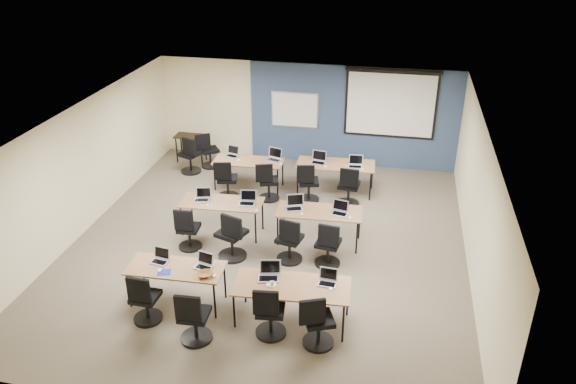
% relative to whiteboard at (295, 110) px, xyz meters
% --- Properties ---
extents(floor, '(8.00, 9.00, 0.02)m').
position_rel_whiteboard_xyz_m(floor, '(0.30, -4.43, -1.45)').
color(floor, '#6B6354').
rests_on(floor, ground).
extents(ceiling, '(8.00, 9.00, 0.02)m').
position_rel_whiteboard_xyz_m(ceiling, '(0.30, -4.43, 1.25)').
color(ceiling, white).
rests_on(ceiling, ground).
extents(wall_back, '(8.00, 0.04, 2.70)m').
position_rel_whiteboard_xyz_m(wall_back, '(0.30, 0.07, -0.10)').
color(wall_back, beige).
rests_on(wall_back, ground).
extents(wall_front, '(8.00, 0.04, 2.70)m').
position_rel_whiteboard_xyz_m(wall_front, '(0.30, -8.93, -0.10)').
color(wall_front, beige).
rests_on(wall_front, ground).
extents(wall_left, '(0.04, 9.00, 2.70)m').
position_rel_whiteboard_xyz_m(wall_left, '(-3.70, -4.43, -0.10)').
color(wall_left, beige).
rests_on(wall_left, ground).
extents(wall_right, '(0.04, 9.00, 2.70)m').
position_rel_whiteboard_xyz_m(wall_right, '(4.30, -4.43, -0.10)').
color(wall_right, beige).
rests_on(wall_right, ground).
extents(blue_accent_panel, '(5.50, 0.04, 2.70)m').
position_rel_whiteboard_xyz_m(blue_accent_panel, '(1.55, 0.04, -0.10)').
color(blue_accent_panel, '#3D5977').
rests_on(blue_accent_panel, wall_back).
extents(whiteboard, '(1.28, 0.03, 0.98)m').
position_rel_whiteboard_xyz_m(whiteboard, '(0.00, 0.00, 0.00)').
color(whiteboard, '#B0B5BD').
rests_on(whiteboard, wall_back).
extents(projector_screen, '(2.40, 0.10, 1.82)m').
position_rel_whiteboard_xyz_m(projector_screen, '(2.50, -0.02, 0.44)').
color(projector_screen, black).
rests_on(projector_screen, wall_back).
extents(training_table_front_left, '(1.67, 0.70, 0.73)m').
position_rel_whiteboard_xyz_m(training_table_front_left, '(-0.80, -6.61, -0.77)').
color(training_table_front_left, brown).
rests_on(training_table_front_left, floor).
extents(training_table_front_right, '(1.91, 0.80, 0.73)m').
position_rel_whiteboard_xyz_m(training_table_front_right, '(1.26, -6.72, -0.76)').
color(training_table_front_right, olive).
rests_on(training_table_front_right, floor).
extents(training_table_mid_left, '(1.73, 0.72, 0.73)m').
position_rel_whiteboard_xyz_m(training_table_mid_left, '(-0.76, -4.13, -0.77)').
color(training_table_mid_left, '#8E603D').
rests_on(training_table_mid_left, floor).
extents(training_table_mid_right, '(1.74, 0.72, 0.73)m').
position_rel_whiteboard_xyz_m(training_table_mid_right, '(1.31, -4.11, -0.77)').
color(training_table_mid_right, brown).
rests_on(training_table_mid_right, floor).
extents(training_table_back_left, '(1.71, 0.71, 0.73)m').
position_rel_whiteboard_xyz_m(training_table_back_left, '(-0.78, -1.92, -0.77)').
color(training_table_back_left, '#A77334').
rests_on(training_table_back_left, floor).
extents(training_table_back_right, '(1.87, 0.78, 0.73)m').
position_rel_whiteboard_xyz_m(training_table_back_right, '(1.34, -1.68, -0.76)').
color(training_table_back_right, '#9C633E').
rests_on(training_table_back_right, floor).
extents(laptop_0, '(0.30, 0.25, 0.23)m').
position_rel_whiteboard_xyz_m(laptop_0, '(-1.12, -6.48, -0.66)').
color(laptop_0, '#B4B4C2').
rests_on(laptop_0, training_table_front_left).
extents(mouse_0, '(0.06, 0.10, 0.04)m').
position_rel_whiteboard_xyz_m(mouse_0, '(-1.03, -6.76, -0.71)').
color(mouse_0, white).
rests_on(mouse_0, training_table_front_left).
extents(task_chair_0, '(0.49, 0.49, 0.97)m').
position_rel_whiteboard_xyz_m(task_chair_0, '(-1.13, -7.22, -1.05)').
color(task_chair_0, black).
rests_on(task_chair_0, floor).
extents(laptop_1, '(0.30, 0.26, 0.23)m').
position_rel_whiteboard_xyz_m(laptop_1, '(-0.32, -6.48, -0.66)').
color(laptop_1, '#B4B4B5').
rests_on(laptop_1, training_table_front_left).
extents(mouse_1, '(0.09, 0.12, 0.04)m').
position_rel_whiteboard_xyz_m(mouse_1, '(-0.06, -6.73, -0.71)').
color(mouse_1, white).
rests_on(mouse_1, training_table_front_left).
extents(task_chair_1, '(0.51, 0.51, 0.99)m').
position_rel_whiteboard_xyz_m(task_chair_1, '(-0.17, -7.52, -1.04)').
color(task_chair_1, black).
rests_on(task_chair_1, floor).
extents(laptop_2, '(0.35, 0.30, 0.27)m').
position_rel_whiteboard_xyz_m(laptop_2, '(0.84, -6.56, -0.65)').
color(laptop_2, '#ABABAB').
rests_on(laptop_2, training_table_front_right).
extents(mouse_2, '(0.07, 0.10, 0.03)m').
position_rel_whiteboard_xyz_m(mouse_2, '(0.98, -6.77, -0.71)').
color(mouse_2, white).
rests_on(mouse_2, training_table_front_right).
extents(task_chair_2, '(0.51, 0.51, 0.99)m').
position_rel_whiteboard_xyz_m(task_chair_2, '(0.98, -7.15, -1.04)').
color(task_chair_2, black).
rests_on(task_chair_2, floor).
extents(laptop_3, '(0.30, 0.26, 0.23)m').
position_rel_whiteboard_xyz_m(laptop_3, '(1.82, -6.53, -0.66)').
color(laptop_3, '#A3A3A8').
rests_on(laptop_3, training_table_front_right).
extents(mouse_3, '(0.07, 0.10, 0.03)m').
position_rel_whiteboard_xyz_m(mouse_3, '(1.89, -6.70, -0.71)').
color(mouse_3, white).
rests_on(mouse_3, training_table_front_right).
extents(task_chair_3, '(0.53, 0.51, 0.99)m').
position_rel_whiteboard_xyz_m(task_chair_3, '(1.76, -7.22, -1.04)').
color(task_chair_3, black).
rests_on(task_chair_3, floor).
extents(laptop_4, '(0.32, 0.27, 0.24)m').
position_rel_whiteboard_xyz_m(laptop_4, '(-1.18, -4.12, -0.66)').
color(laptop_4, silver).
rests_on(laptop_4, training_table_mid_left).
extents(mouse_4, '(0.08, 0.10, 0.03)m').
position_rel_whiteboard_xyz_m(mouse_4, '(-0.99, -4.34, -0.71)').
color(mouse_4, white).
rests_on(mouse_4, training_table_mid_left).
extents(task_chair_4, '(0.47, 0.47, 0.96)m').
position_rel_whiteboard_xyz_m(task_chair_4, '(-1.24, -4.92, -1.06)').
color(task_chair_4, black).
rests_on(task_chair_4, floor).
extents(laptop_5, '(0.34, 0.29, 0.26)m').
position_rel_whiteboard_xyz_m(laptop_5, '(-0.21, -4.07, -0.66)').
color(laptop_5, '#A4A5A9').
rests_on(laptop_5, training_table_mid_left).
extents(mouse_5, '(0.08, 0.10, 0.03)m').
position_rel_whiteboard_xyz_m(mouse_5, '(0.06, -4.37, -0.71)').
color(mouse_5, white).
rests_on(mouse_5, training_table_mid_left).
extents(task_chair_5, '(0.60, 0.57, 1.05)m').
position_rel_whiteboard_xyz_m(task_chair_5, '(-0.27, -5.08, -1.01)').
color(task_chair_5, black).
rests_on(task_chair_5, floor).
extents(laptop_6, '(0.36, 0.30, 0.27)m').
position_rel_whiteboard_xyz_m(laptop_6, '(0.79, -4.09, -0.65)').
color(laptop_6, silver).
rests_on(laptop_6, training_table_mid_right).
extents(mouse_6, '(0.06, 0.09, 0.03)m').
position_rel_whiteboard_xyz_m(mouse_6, '(0.99, -4.33, -0.71)').
color(mouse_6, white).
rests_on(mouse_6, training_table_mid_right).
extents(task_chair_6, '(0.51, 0.51, 0.99)m').
position_rel_whiteboard_xyz_m(task_chair_6, '(0.87, -4.96, -1.04)').
color(task_chair_6, black).
rests_on(task_chair_6, floor).
extents(laptop_7, '(0.33, 0.28, 0.25)m').
position_rel_whiteboard_xyz_m(laptop_7, '(1.73, -4.12, -0.66)').
color(laptop_7, silver).
rests_on(laptop_7, training_table_mid_right).
extents(mouse_7, '(0.06, 0.10, 0.04)m').
position_rel_whiteboard_xyz_m(mouse_7, '(1.96, -4.29, -0.71)').
color(mouse_7, white).
rests_on(mouse_7, training_table_mid_right).
extents(task_chair_7, '(0.50, 0.50, 0.98)m').
position_rel_whiteboard_xyz_m(task_chair_7, '(1.62, -4.96, -1.04)').
color(task_chair_7, black).
rests_on(task_chair_7, floor).
extents(laptop_8, '(0.32, 0.27, 0.24)m').
position_rel_whiteboard_xyz_m(laptop_8, '(-1.25, -1.70, -0.66)').
color(laptop_8, '#B2B3C1').
rests_on(laptop_8, training_table_back_left).
extents(mouse_8, '(0.08, 0.10, 0.03)m').
position_rel_whiteboard_xyz_m(mouse_8, '(-1.02, -1.96, -0.71)').
color(mouse_8, white).
rests_on(mouse_8, training_table_back_left).
extents(task_chair_8, '(0.51, 0.51, 0.99)m').
position_rel_whiteboard_xyz_m(task_chair_8, '(-1.15, -2.58, -1.04)').
color(task_chair_8, black).
rests_on(task_chair_8, floor).
extents(laptop_9, '(0.36, 0.31, 0.27)m').
position_rel_whiteboard_xyz_m(laptop_9, '(-0.17, -1.72, -0.65)').
color(laptop_9, '#B0B0B0').
rests_on(laptop_9, training_table_back_left).
extents(mouse_9, '(0.07, 0.11, 0.04)m').
position_rel_whiteboard_xyz_m(mouse_9, '(0.05, -2.00, -0.71)').
color(mouse_9, white).
rests_on(mouse_9, training_table_back_left).
extents(task_chair_9, '(0.51, 0.50, 0.98)m').
position_rel_whiteboard_xyz_m(task_chair_9, '(-0.17, -2.48, -1.05)').
color(task_chair_9, black).
rests_on(task_chair_9, floor).
extents(laptop_10, '(0.36, 0.30, 0.27)m').
position_rel_whiteboard_xyz_m(laptop_10, '(0.92, -1.68, -0.65)').
color(laptop_10, '#AAAAAD').
rests_on(laptop_10, training_table_back_right).
extents(mouse_10, '(0.08, 0.11, 0.03)m').
position_rel_whiteboard_xyz_m(mouse_10, '(1.12, -1.92, -0.71)').
color(mouse_10, white).
rests_on(mouse_10, training_table_back_right).
extents(task_chair_10, '(0.51, 0.51, 0.99)m').
position_rel_whiteboard_xyz_m(task_chair_10, '(0.78, -2.36, -1.04)').
color(task_chair_10, black).
rests_on(task_chair_10, floor).
extents(laptop_11, '(0.34, 0.29, 0.26)m').
position_rel_whiteboard_xyz_m(laptop_11, '(1.82, -1.73, -0.66)').
color(laptop_11, '#BABABD').
rests_on(laptop_11, training_table_back_right).
extents(mouse_11, '(0.08, 0.11, 0.03)m').
position_rel_whiteboard_xyz_m(mouse_11, '(2.00, -1.91, -0.71)').
color(mouse_11, white).
rests_on(mouse_11, training_table_back_right).
extents(task_chair_11, '(0.53, 0.53, 1.01)m').
position_rel_whiteboard_xyz_m(task_chair_11, '(1.74, -2.38, -1.03)').
color(task_chair_11, black).
rests_on(task_chair_11, floor).
extents(blue_mousepad, '(0.26, 0.24, 0.01)m').
position_rel_whiteboard_xyz_m(blue_mousepad, '(-0.93, -6.79, -0.72)').
color(blue_mousepad, '#182398').
rests_on(blue_mousepad, training_table_front_left).
extents(snack_bowl, '(0.36, 0.36, 0.07)m').
position_rel_whiteboard_xyz_m(snack_bowl, '(-0.22, -6.75, -0.69)').
color(snack_bowl, '#9B4A20').
rests_on(snack_bowl, training_table_front_left).
extents(snack_plate, '(0.21, 0.21, 0.01)m').
position_rel_whiteboard_xyz_m(snack_plate, '(0.92, -6.77, -0.71)').
color(snack_plate, white).
rests_on(snack_plate, training_table_front_right).
extents(coffee_cup, '(0.08, 0.08, 0.06)m').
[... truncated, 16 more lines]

